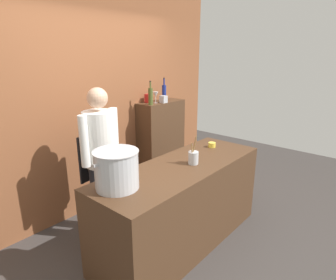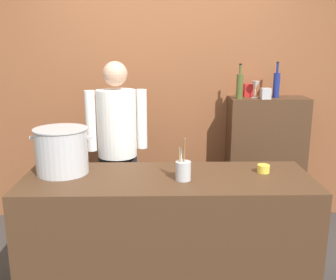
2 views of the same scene
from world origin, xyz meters
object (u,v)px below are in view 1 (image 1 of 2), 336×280
(stockpot_large, at_px, (117,170))
(spice_tin_red, at_px, (149,98))
(wine_glass_short, at_px, (156,95))
(utensil_crock, at_px, (193,157))
(butter_jar, at_px, (212,145))
(wine_bottle_cobalt, at_px, (164,92))
(wine_bottle_olive, at_px, (151,96))
(spice_tin_silver, at_px, (163,99))
(chef, at_px, (101,154))

(stockpot_large, distance_m, spice_tin_red, 1.96)
(spice_tin_red, bearing_deg, wine_glass_short, -63.25)
(utensil_crock, bearing_deg, butter_jar, 14.03)
(stockpot_large, distance_m, utensil_crock, 0.87)
(wine_bottle_cobalt, bearing_deg, wine_bottle_olive, -168.01)
(butter_jar, xyz_separation_m, wine_bottle_cobalt, (0.38, 1.10, 0.49))
(butter_jar, height_order, wine_bottle_olive, wine_bottle_olive)
(stockpot_large, xyz_separation_m, wine_bottle_cobalt, (1.82, 1.08, 0.36))
(wine_bottle_cobalt, bearing_deg, butter_jar, -109.15)
(butter_jar, relative_size, spice_tin_silver, 0.87)
(spice_tin_red, bearing_deg, stockpot_large, -143.66)
(utensil_crock, height_order, spice_tin_red, spice_tin_red)
(wine_bottle_cobalt, bearing_deg, stockpot_large, -149.41)
(butter_jar, bearing_deg, wine_bottle_cobalt, 70.85)
(stockpot_large, relative_size, butter_jar, 4.91)
(wine_bottle_cobalt, distance_m, spice_tin_silver, 0.18)
(utensil_crock, bearing_deg, wine_bottle_olive, 62.90)
(chef, relative_size, spice_tin_silver, 16.32)
(chef, distance_m, wine_glass_short, 1.43)
(wine_bottle_cobalt, relative_size, spice_tin_red, 2.75)
(stockpot_large, xyz_separation_m, wine_glass_short, (1.61, 1.05, 0.35))
(butter_jar, bearing_deg, utensil_crock, -165.97)
(stockpot_large, bearing_deg, utensil_crock, -11.14)
(spice_tin_red, distance_m, spice_tin_silver, 0.22)
(stockpot_large, xyz_separation_m, spice_tin_red, (1.56, 1.15, 0.29))
(butter_jar, xyz_separation_m, spice_tin_red, (0.12, 1.17, 0.43))
(utensil_crock, xyz_separation_m, spice_tin_silver, (0.84, 1.15, 0.37))
(butter_jar, relative_size, wine_glass_short, 0.55)
(utensil_crock, distance_m, spice_tin_silver, 1.47)
(butter_jar, bearing_deg, spice_tin_red, 83.92)
(stockpot_large, distance_m, wine_bottle_olive, 1.79)
(butter_jar, relative_size, spice_tin_red, 0.71)
(utensil_crock, distance_m, butter_jar, 0.61)
(chef, distance_m, wine_bottle_olive, 1.27)
(spice_tin_red, relative_size, spice_tin_silver, 1.22)
(stockpot_large, height_order, wine_bottle_cobalt, wine_bottle_cobalt)
(stockpot_large, distance_m, wine_glass_short, 1.96)
(utensil_crock, bearing_deg, spice_tin_silver, 53.69)
(stockpot_large, height_order, butter_jar, stockpot_large)
(butter_jar, bearing_deg, wine_bottle_olive, 89.46)
(butter_jar, height_order, spice_tin_silver, spice_tin_silver)
(wine_glass_short, distance_m, spice_tin_silver, 0.13)
(wine_bottle_cobalt, bearing_deg, spice_tin_red, 163.80)
(chef, relative_size, wine_bottle_olive, 5.05)
(wine_bottle_cobalt, relative_size, spice_tin_silver, 3.37)
(wine_bottle_olive, distance_m, wine_glass_short, 0.17)
(utensil_crock, relative_size, wine_glass_short, 1.84)
(utensil_crock, distance_m, wine_bottle_olive, 1.38)
(spice_tin_silver, bearing_deg, wine_glass_short, 137.48)
(spice_tin_red, bearing_deg, chef, -157.98)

